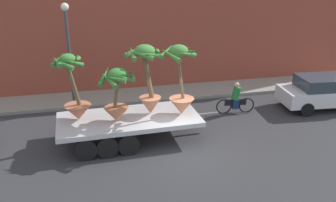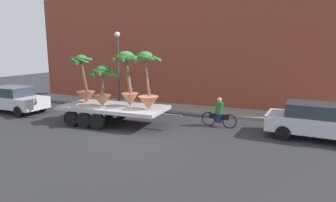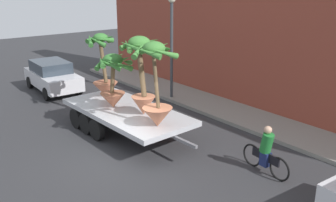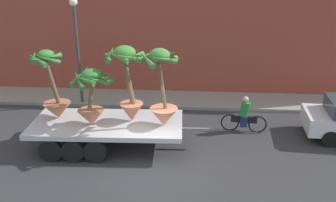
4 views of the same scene
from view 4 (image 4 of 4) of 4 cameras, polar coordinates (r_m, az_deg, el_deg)
ground_plane at (r=12.61m, az=-2.45°, el=-10.06°), size 60.00×60.00×0.00m
sidewalk at (r=18.04m, az=-0.24°, el=0.26°), size 24.00×2.20×0.15m
building_facade at (r=18.73m, az=0.17°, el=13.00°), size 24.00×1.20×7.69m
flatbed_trailer at (r=13.73m, az=-10.42°, el=-4.03°), size 6.55×2.71×0.98m
potted_palm_rear at (r=12.69m, az=-0.90°, el=1.22°), size 1.43×1.51×2.81m
potted_palm_middle at (r=14.00m, az=-17.48°, el=1.43°), size 1.35×1.25×2.61m
potted_palm_front at (r=13.05m, az=-6.26°, el=2.79°), size 1.43×1.51×2.81m
potted_palm_extra at (r=13.06m, az=-11.83°, el=0.62°), size 1.60×1.49×2.09m
cyclist at (r=14.99m, az=11.81°, el=-2.31°), size 1.84×0.38×1.54m
street_lamp at (r=17.17m, az=-14.09°, el=9.51°), size 0.36×0.36×4.83m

